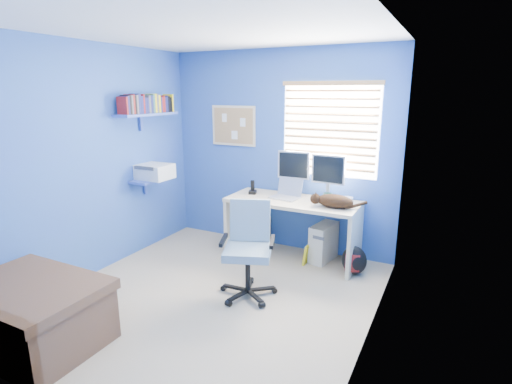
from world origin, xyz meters
The scene contains 23 objects.
floor centered at (0.00, 0.00, 0.00)m, with size 3.00×3.20×0.00m, color tan.
ceiling centered at (0.00, 0.00, 2.50)m, with size 3.00×3.20×0.00m, color white.
wall_back centered at (0.00, 1.60, 1.25)m, with size 3.00×0.01×2.50m, color #3263AF.
wall_front centered at (0.00, -1.60, 1.25)m, with size 3.00×0.01×2.50m, color #3263AF.
wall_left centered at (-1.50, 0.00, 1.25)m, with size 0.01×3.20×2.50m, color #3263AF.
wall_right centered at (1.50, 0.00, 1.25)m, with size 0.01×3.20×2.50m, color #3263AF.
desk centered at (0.34, 1.26, 0.37)m, with size 1.56×0.65×0.74m, color #C3B28A.
laptop centered at (0.22, 1.28, 0.85)m, with size 0.33×0.26×0.22m, color silver.
monitor_left centered at (0.24, 1.52, 1.01)m, with size 0.40×0.12×0.54m, color silver.
monitor_right centered at (0.70, 1.43, 1.01)m, with size 0.40×0.12×0.54m, color silver.
phone centered at (-0.22, 1.30, 0.82)m, with size 0.09×0.11×0.17m, color black.
mug centered at (0.73, 1.37, 0.79)m, with size 0.10×0.09×0.10m, color #2A6056.
cd_spindle centered at (0.95, 1.40, 0.78)m, with size 0.13×0.13×0.07m, color silver.
cat centered at (0.87, 1.16, 0.81)m, with size 0.41×0.21×0.15m, color black.
tower_pc centered at (0.70, 1.37, 0.23)m, with size 0.19×0.44×0.45m, color beige.
drawer_boxes centered at (-0.24, 1.38, 0.20)m, with size 0.35×0.28×0.41m, color tan.
yellow_book centered at (0.56, 1.17, 0.12)m, with size 0.03×0.17×0.24m, color yellow.
backpack centered at (1.12, 1.15, 0.16)m, with size 0.28×0.21×0.33m, color black.
bed_corner centered at (-0.88, -1.28, 0.26)m, with size 1.08×0.77×0.52m, color brown.
office_chair centered at (0.28, 0.23, 0.35)m, with size 0.70×0.70×0.94m.
window_blinds centered at (0.65, 1.57, 1.55)m, with size 1.15×0.05×1.10m.
corkboard centered at (-0.65, 1.58, 1.55)m, with size 0.64×0.02×0.52m.
wall_shelves centered at (-1.35, 0.75, 1.43)m, with size 0.42×0.90×1.05m.
Camera 1 is at (2.00, -3.02, 1.99)m, focal length 28.00 mm.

